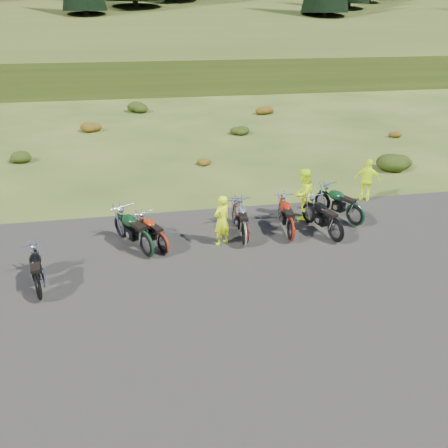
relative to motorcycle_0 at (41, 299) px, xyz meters
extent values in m
plane|color=#2E3E14|center=(5.88, 0.75, 0.00)|extent=(300.00, 300.00, 0.00)
cube|color=black|center=(5.88, -1.25, 0.00)|extent=(20.00, 12.00, 0.04)
cube|color=#344216|center=(5.88, 110.75, 0.00)|extent=(300.00, 90.00, 9.17)
cylinder|color=black|center=(-3.12, 50.75, 5.69)|extent=(0.70, 0.70, 2.20)
cylinder|color=black|center=(2.88, 56.75, 6.88)|extent=(0.70, 0.70, 2.20)
cylinder|color=black|center=(8.88, 62.75, 8.08)|extent=(0.70, 0.70, 2.20)
cylinder|color=black|center=(26.88, 49.75, 5.49)|extent=(0.70, 0.70, 2.20)
cylinder|color=black|center=(32.88, 55.75, 6.68)|extent=(0.70, 0.70, 2.20)
cylinder|color=black|center=(38.88, 61.75, 7.88)|extent=(0.70, 0.70, 2.20)
ellipsoid|color=black|center=(-3.22, 12.05, 0.31)|extent=(1.03, 1.03, 0.61)
ellipsoid|color=#69390D|center=(-0.32, 17.35, 0.38)|extent=(1.30, 1.30, 0.77)
ellipsoid|color=black|center=(2.58, 22.65, 0.46)|extent=(1.56, 1.56, 0.92)
ellipsoid|color=#69390D|center=(5.48, 9.95, 0.23)|extent=(0.77, 0.77, 0.45)
ellipsoid|color=black|center=(8.38, 15.25, 0.31)|extent=(1.03, 1.03, 0.61)
ellipsoid|color=#69390D|center=(11.28, 20.55, 0.38)|extent=(1.30, 1.30, 0.77)
ellipsoid|color=black|center=(14.18, 7.85, 0.46)|extent=(1.56, 1.56, 0.92)
ellipsoid|color=#69390D|center=(17.08, 13.15, 0.23)|extent=(0.77, 0.77, 0.45)
imported|color=#D4F90D|center=(5.02, 2.04, 0.81)|extent=(0.71, 0.64, 1.62)
imported|color=#D4F90D|center=(8.10, 3.43, 0.90)|extent=(1.11, 1.08, 1.80)
imported|color=#D4F90D|center=(11.04, 4.51, 0.81)|extent=(1.02, 0.85, 1.63)
camera|label=1|loc=(2.96, -9.79, 6.59)|focal=35.00mm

